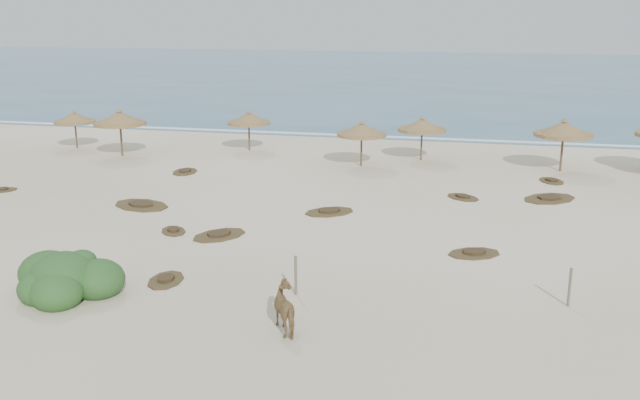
{
  "coord_description": "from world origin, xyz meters",
  "views": [
    {
      "loc": [
        7.97,
        -23.79,
        8.94
      ],
      "look_at": [
        1.47,
        5.0,
        0.91
      ],
      "focal_mm": 40.0,
      "sensor_mm": 36.0,
      "label": 1
    }
  ],
  "objects_px": {
    "palapa_1": "(120,119)",
    "bush": "(66,279)",
    "palapa_0": "(75,118)",
    "horse": "(288,309)"
  },
  "relations": [
    {
      "from": "bush",
      "to": "palapa_0",
      "type": "bearing_deg",
      "value": 120.28
    },
    {
      "from": "horse",
      "to": "bush",
      "type": "distance_m",
      "value": 7.71
    },
    {
      "from": "palapa_0",
      "to": "horse",
      "type": "xyz_separation_m",
      "value": [
        20.67,
        -23.29,
        -1.28
      ]
    },
    {
      "from": "palapa_1",
      "to": "bush",
      "type": "distance_m",
      "value": 22.52
    },
    {
      "from": "palapa_1",
      "to": "palapa_0",
      "type": "bearing_deg",
      "value": 157.77
    },
    {
      "from": "palapa_0",
      "to": "bush",
      "type": "relative_size",
      "value": 0.9
    },
    {
      "from": "palapa_1",
      "to": "bush",
      "type": "height_order",
      "value": "palapa_1"
    },
    {
      "from": "horse",
      "to": "bush",
      "type": "bearing_deg",
      "value": -42.58
    },
    {
      "from": "palapa_1",
      "to": "horse",
      "type": "height_order",
      "value": "palapa_1"
    },
    {
      "from": "bush",
      "to": "horse",
      "type": "bearing_deg",
      "value": -7.35
    }
  ]
}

